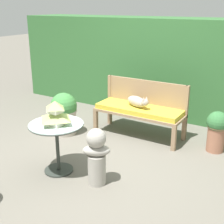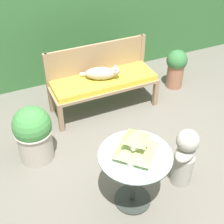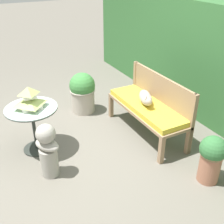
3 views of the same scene
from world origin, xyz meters
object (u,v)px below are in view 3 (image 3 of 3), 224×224
object	(u,v)px
cat	(146,98)
patio_table	(32,117)
garden_bench	(147,109)
garden_bust	(48,149)
potted_plant_table_near	(212,157)
potted_plant_table_far	(83,92)
pagoda_birdhouse	(30,99)

from	to	relation	value
cat	patio_table	world-z (taller)	cat
garden_bench	garden_bust	distance (m)	1.54
patio_table	potted_plant_table_near	size ratio (longest dim) A/B	1.12
garden_bust	potted_plant_table_far	distance (m)	1.63
cat	patio_table	xyz separation A→B (m)	(-0.32, -1.54, -0.06)
cat	garden_bust	world-z (taller)	same
cat	potted_plant_table_near	xyz separation A→B (m)	(1.22, 0.09, -0.24)
garden_bust	potted_plant_table_near	size ratio (longest dim) A/B	1.16
potted_plant_table_near	patio_table	bearing A→B (deg)	-133.52
garden_bust	potted_plant_table_far	size ratio (longest dim) A/B	1.02
cat	pagoda_birdhouse	bearing A→B (deg)	-79.31
pagoda_birdhouse	potted_plant_table_near	bearing A→B (deg)	46.48
pagoda_birdhouse	garden_bust	size ratio (longest dim) A/B	0.48
cat	potted_plant_table_far	xyz separation A→B (m)	(-1.04, -0.55, -0.22)
garden_bench	pagoda_birdhouse	xyz separation A→B (m)	(-0.35, -1.54, 0.35)
potted_plant_table_far	potted_plant_table_near	bearing A→B (deg)	15.58
cat	garden_bust	size ratio (longest dim) A/B	0.68
garden_bench	patio_table	bearing A→B (deg)	-102.69
garden_bench	garden_bust	xyz separation A→B (m)	(0.23, -1.53, -0.04)
patio_table	potted_plant_table_far	bearing A→B (deg)	126.11
pagoda_birdhouse	potted_plant_table_far	bearing A→B (deg)	126.11
garden_bust	pagoda_birdhouse	bearing A→B (deg)	150.86
pagoda_birdhouse	potted_plant_table_near	world-z (taller)	pagoda_birdhouse
cat	pagoda_birdhouse	xyz separation A→B (m)	(-0.32, -1.54, 0.20)
garden_bust	patio_table	bearing A→B (deg)	150.86
patio_table	potted_plant_table_far	world-z (taller)	potted_plant_table_far
cat	potted_plant_table_near	world-z (taller)	cat
garden_bench	potted_plant_table_far	world-z (taller)	potted_plant_table_far
potted_plant_table_far	garden_bench	bearing A→B (deg)	27.16
cat	pagoda_birdhouse	size ratio (longest dim) A/B	1.41
garden_bench	garden_bust	size ratio (longest dim) A/B	2.04
garden_bench	garden_bust	bearing A→B (deg)	-81.39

